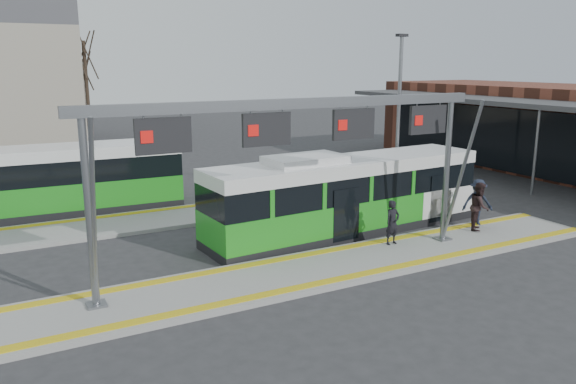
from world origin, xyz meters
name	(u,v)px	position (x,y,z in m)	size (l,w,h in m)	color
ground	(315,272)	(0.00, 0.00, 0.00)	(120.00, 120.00, 0.00)	#2D2D30
platform_main	(315,270)	(0.00, 0.00, 0.07)	(22.00, 3.00, 0.15)	gray
platform_second	(128,223)	(-4.00, 8.00, 0.07)	(20.00, 3.00, 0.15)	gray
tactile_main	(315,267)	(0.00, 0.00, 0.16)	(22.00, 2.65, 0.02)	gold
tactile_second	(121,215)	(-4.00, 9.15, 0.16)	(20.00, 0.35, 0.02)	gold
gantry	(303,134)	(-0.35, 0.25, 4.30)	(13.00, 1.68, 5.20)	slate
hero_bus	(346,196)	(3.21, 3.13, 1.43)	(11.50, 3.18, 3.13)	black
bg_bus_green	(40,182)	(-6.84, 11.23, 1.43)	(11.70, 2.91, 2.90)	black
passenger_a	(392,222)	(3.56, 0.75, 0.93)	(0.57, 0.37, 1.56)	black
passenger_b	(479,206)	(7.56, 0.59, 1.06)	(0.89, 0.69, 1.83)	#2D1E1F
passenger_c	(477,202)	(7.99, 1.10, 1.06)	(1.17, 0.67, 1.81)	#1C2232
tree_left	(84,56)	(-1.50, 32.03, 6.86)	(1.40, 1.40, 9.05)	#382B21
tree_mid	(82,71)	(-1.65, 32.99, 5.68)	(1.40, 1.40, 7.49)	#382B21
lamp_east	(398,118)	(7.27, 5.23, 4.01)	(0.50, 0.25, 7.54)	slate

